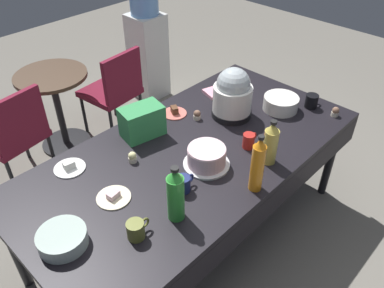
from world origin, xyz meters
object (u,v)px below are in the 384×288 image
Objects in this scene: dessert_plate_white at (70,167)px; coffee_mug_black at (312,101)px; dessert_plate_coral at (175,112)px; soda_bottle_orange_juice at (258,165)px; cupcake_lemon at (226,78)px; soda_bottle_ginger_ale at (271,143)px; slow_cooker at (233,94)px; soda_carton at (142,121)px; coffee_mug_navy at (183,184)px; round_cafe_table at (56,97)px; potluck_table at (192,158)px; cupcake_berry at (197,115)px; cupcake_cocoa at (132,157)px; maroon_chair_left at (14,132)px; coffee_mug_olive at (136,230)px; frosted_layer_cake at (207,157)px; ceramic_snack_bowl at (281,103)px; glass_salad_bowl at (62,239)px; water_cooler at (147,44)px; dessert_plate_cream at (114,197)px; cupcake_vanilla at (335,112)px; soda_bottle_lime_soda at (176,195)px; maroon_chair_right at (115,88)px.

coffee_mug_black is at bearing -22.86° from dessert_plate_white.
soda_bottle_orange_juice is (-0.21, -0.84, 0.15)m from dessert_plate_coral.
soda_bottle_ginger_ale reaches higher than cupcake_lemon.
slow_cooker is 2.69× the size of coffee_mug_black.
soda_bottle_orange_juice reaches higher than soda_carton.
coffee_mug_navy reaches higher than cupcake_lemon.
soda_bottle_orange_juice is 2.09m from round_cafe_table.
cupcake_berry reaches higher than potluck_table.
dessert_plate_coral is 1.26m from round_cafe_table.
coffee_mug_navy is at bearing -97.26° from round_cafe_table.
slow_cooker reaches higher than soda_bottle_ginger_ale.
dessert_plate_white is 0.36m from cupcake_cocoa.
cupcake_berry is (0.06, -0.16, 0.02)m from dessert_plate_coral.
maroon_chair_left is (-0.54, 1.35, -0.20)m from potluck_table.
slow_cooker is at bearing 16.84° from coffee_mug_olive.
dessert_plate_coral is (0.25, 0.52, -0.04)m from frosted_layer_cake.
potluck_table is 9.12× the size of ceramic_snack_bowl.
cupcake_lemon is 0.24× the size of soda_bottle_ginger_ale.
water_cooler is at bearing 40.93° from glass_salad_bowl.
cupcake_cocoa is 0.52× the size of coffee_mug_black.
glass_salad_bowl is (-0.92, -0.05, 0.10)m from potluck_table.
soda_carton is at bearing 160.92° from cupcake_berry.
glass_salad_bowl is 0.19× the size of water_cooler.
water_cooler is at bearing 68.63° from slow_cooker.
potluck_table is 12.07× the size of dessert_plate_cream.
water_cooler is at bearing 54.02° from coffee_mug_navy.
coffee_mug_navy is at bearing -143.87° from potluck_table.
slow_cooker is 0.42m from dessert_plate_coral.
cupcake_berry is (-0.53, -0.19, 0.00)m from cupcake_lemon.
ceramic_snack_bowl is 1.42m from coffee_mug_olive.
soda_carton is at bearing 143.34° from cupcake_vanilla.
cupcake_lemon is 0.56× the size of coffee_mug_navy.
cupcake_lemon reaches higher than dessert_plate_coral.
dessert_plate_white is 0.89m from cupcake_berry.
cupcake_lemon is 1.19m from soda_bottle_orange_juice.
coffee_mug_olive is at bearing 168.26° from soda_bottle_lime_soda.
soda_bottle_lime_soda is at bearing 172.94° from soda_bottle_ginger_ale.
cupcake_lemon is at bearing 3.49° from dessert_plate_coral.
maroon_chair_right is (0.14, 1.14, -0.29)m from cupcake_berry.
coffee_mug_olive is at bearing -179.96° from coffee_mug_black.
soda_carton is at bearing 71.58° from coffee_mug_navy.
cupcake_vanilla is 0.18m from coffee_mug_black.
soda_bottle_lime_soda is (-1.24, -0.71, 0.12)m from cupcake_lemon.
potluck_table is at bearing -29.69° from cupcake_cocoa.
cupcake_lemon is at bearing 54.40° from soda_bottle_ginger_ale.
coffee_mug_navy is 0.14× the size of maroon_chair_right.
maroon_chair_right reaches higher than cupcake_cocoa.
cupcake_cocoa reaches higher than dessert_plate_white.
cupcake_berry is 0.89m from soda_bottle_lime_soda.
cupcake_cocoa is at bearing 116.12° from soda_bottle_orange_juice.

